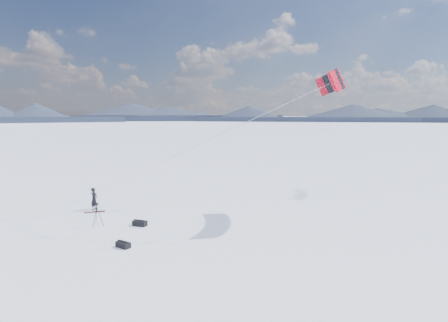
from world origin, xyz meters
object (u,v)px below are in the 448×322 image
at_px(tripod, 97,211).
at_px(gear_bag_a, 140,223).
at_px(snowboard, 94,212).
at_px(gear_bag_b, 123,245).
at_px(snowkiter, 95,210).

bearing_deg(tripod, gear_bag_a, -1.66).
xyz_separation_m(snowboard, gear_bag_b, (6.39, -4.82, 0.14)).
relative_size(snowkiter, gear_bag_a, 1.80).
distance_m(tripod, gear_bag_a, 2.71).
bearing_deg(snowboard, snowkiter, 90.05).
bearing_deg(snowboard, gear_bag_a, -57.86).
bearing_deg(tripod, gear_bag_b, -58.31).
distance_m(snowboard, gear_bag_b, 8.01).
height_order(gear_bag_a, gear_bag_b, gear_bag_a).
height_order(snowboard, gear_bag_b, gear_bag_b).
xyz_separation_m(snowkiter, tripod, (3.02, -3.01, 0.94)).
relative_size(snowboard, gear_bag_a, 1.58).
relative_size(gear_bag_a, gear_bag_b, 1.06).
bearing_deg(snowkiter, snowboard, -153.00).
height_order(snowboard, tripod, tripod).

